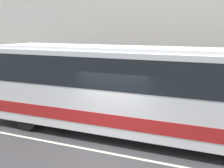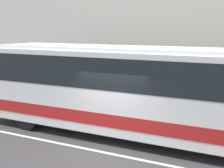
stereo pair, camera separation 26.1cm
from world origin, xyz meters
name	(u,v)px [view 1 (the left image)]	position (x,y,z in m)	size (l,w,h in m)	color
ground_plane	(105,153)	(0.00, 0.00, 0.00)	(60.00, 60.00, 0.00)	#38383A
sidewalk	(156,111)	(0.00, 5.36, 0.07)	(60.00, 2.71, 0.14)	gray
lane_stripe	(105,152)	(0.00, 0.00, 0.00)	(54.00, 0.14, 0.01)	beige
transit_bus	(129,87)	(0.05, 1.81, 1.85)	(12.45, 2.60, 3.29)	white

